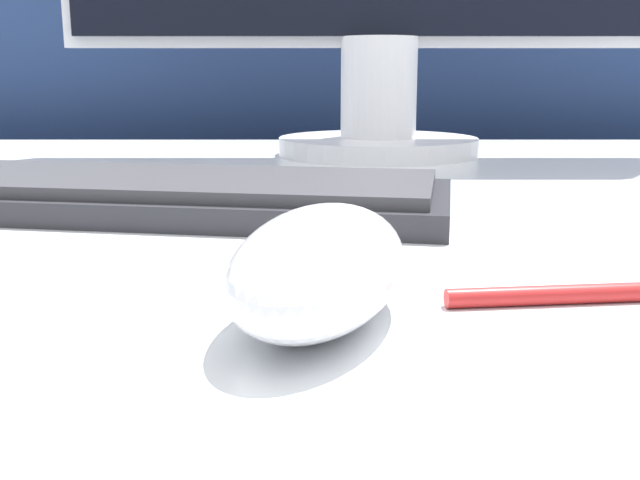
# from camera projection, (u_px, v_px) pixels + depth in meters

# --- Properties ---
(partition_panel) EXTENTS (5.00, 0.03, 1.04)m
(partition_panel) POSITION_uv_depth(u_px,v_px,m) (333.00, 246.00, 1.22)
(partition_panel) COLOR navy
(partition_panel) RESTS_ON ground_plane
(computer_mouse_near) EXTENTS (0.09, 0.13, 0.04)m
(computer_mouse_near) POSITION_uv_depth(u_px,v_px,m) (320.00, 267.00, 0.28)
(computer_mouse_near) COLOR white
(computer_mouse_near) RESTS_ON desk
(keyboard) EXTENTS (0.39, 0.21, 0.02)m
(keyboard) POSITION_uv_depth(u_px,v_px,m) (174.00, 194.00, 0.51)
(keyboard) COLOR #28282D
(keyboard) RESTS_ON desk
(pen) EXTENTS (0.15, 0.03, 0.01)m
(pen) POSITION_uv_depth(u_px,v_px,m) (620.00, 292.00, 0.31)
(pen) COLOR red
(pen) RESTS_ON desk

